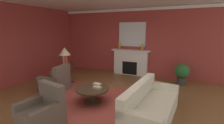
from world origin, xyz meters
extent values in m
plane|color=brown|center=(0.00, 0.00, 0.00)|extent=(9.82, 9.82, 0.00)
cube|color=#9E3833|center=(0.00, 3.36, 1.54)|extent=(8.15, 0.12, 3.08)
cube|color=#9E3833|center=(-3.84, 0.30, 1.54)|extent=(0.12, 7.20, 3.08)
cube|color=white|center=(0.00, 3.28, 3.00)|extent=(8.15, 0.08, 0.12)
cube|color=#993D33|center=(-0.29, -0.08, 0.01)|extent=(3.23, 2.72, 0.01)
cube|color=white|center=(-0.17, 3.15, 0.57)|extent=(1.60, 0.25, 1.14)
cube|color=black|center=(-0.17, 3.13, 0.35)|extent=(0.70, 0.26, 0.60)
cube|color=white|center=(-0.17, 3.12, 1.17)|extent=(1.80, 0.35, 0.06)
cube|color=silver|center=(-0.17, 3.27, 1.90)|extent=(1.26, 0.04, 1.10)
cube|color=beige|center=(1.50, -0.26, 0.23)|extent=(1.08, 2.17, 0.45)
cube|color=beige|center=(1.15, -0.23, 0.65)|extent=(0.39, 2.11, 0.40)
cube|color=beige|center=(1.58, 0.69, 0.31)|extent=(0.91, 0.28, 0.62)
cube|color=brown|center=(-1.96, 0.12, 0.22)|extent=(0.89, 0.89, 0.44)
cube|color=brown|center=(-1.64, 0.16, 0.70)|extent=(0.26, 0.81, 0.51)
cube|color=brown|center=(-2.00, 0.44, 0.30)|extent=(0.81, 0.24, 0.60)
cube|color=brown|center=(-1.92, -0.21, 0.30)|extent=(0.81, 0.24, 0.60)
cube|color=brown|center=(-0.68, -1.62, 0.22)|extent=(0.93, 0.93, 0.44)
cube|color=brown|center=(-0.63, -1.31, 0.70)|extent=(0.82, 0.30, 0.51)
cube|color=brown|center=(-1.01, -1.57, 0.30)|extent=(0.28, 0.81, 0.60)
cube|color=brown|center=(-0.36, -1.68, 0.30)|extent=(0.28, 0.81, 0.60)
cylinder|color=#3D2D1E|center=(-0.29, -0.08, 0.43)|extent=(1.00, 1.00, 0.04)
cylinder|color=#3D2D1E|center=(-0.29, -0.08, 0.21)|extent=(0.12, 0.12, 0.41)
cylinder|color=#3D2D1E|center=(-0.29, -0.08, 0.01)|extent=(0.56, 0.56, 0.03)
cube|color=#3D2D1E|center=(-2.15, 0.94, 0.68)|extent=(0.56, 0.56, 0.04)
cube|color=#3D2D1E|center=(-2.15, 0.94, 0.33)|extent=(0.10, 0.10, 0.66)
cube|color=#3D2D1E|center=(-2.15, 0.94, 0.02)|extent=(0.45, 0.45, 0.04)
cylinder|color=beige|center=(-2.15, 0.94, 0.92)|extent=(0.18, 0.18, 0.45)
cone|color=#C6B284|center=(-2.15, 0.94, 1.30)|extent=(0.44, 0.44, 0.30)
cylinder|color=#B7892D|center=(0.38, 3.10, 1.34)|extent=(0.10, 0.10, 0.28)
cylinder|color=#B7892D|center=(-0.72, 3.10, 1.36)|extent=(0.11, 0.11, 0.31)
cylinder|color=#9E3328|center=(-2.00, 0.82, 0.93)|extent=(0.12, 0.12, 0.46)
cube|color=tan|center=(-0.15, -0.04, 0.48)|extent=(0.26, 0.21, 0.05)
cube|color=tan|center=(-0.22, 0.07, 0.53)|extent=(0.25, 0.17, 0.05)
cylinder|color=#333333|center=(2.08, 2.65, 0.15)|extent=(0.32, 0.32, 0.30)
sphere|color=#28602D|center=(2.08, 2.65, 0.55)|extent=(0.56, 0.56, 0.56)
camera|label=1|loc=(2.06, -3.82, 2.17)|focal=25.20mm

